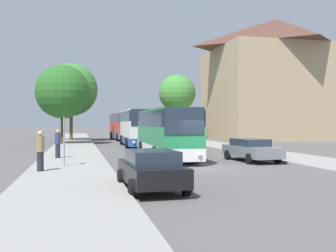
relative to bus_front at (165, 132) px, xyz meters
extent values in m
plane|color=#565454|center=(0.96, -5.67, -1.73)|extent=(300.00, 300.00, 0.00)
cube|color=gray|center=(-6.04, -5.67, -1.65)|extent=(4.00, 120.00, 0.15)
cube|color=gray|center=(7.96, -5.67, -1.65)|extent=(4.00, 120.00, 0.15)
cube|color=tan|center=(21.49, 24.98, 4.54)|extent=(17.44, 14.57, 12.53)
pyramid|color=#513328|center=(21.49, 24.98, 12.99)|extent=(17.44, 14.57, 4.37)
cube|color=silver|center=(0.00, 0.02, -1.10)|extent=(2.73, 10.74, 0.70)
cube|color=#23844C|center=(0.00, 0.02, -0.16)|extent=(2.73, 10.74, 1.18)
cube|color=#232D3D|center=(0.00, 0.02, 0.90)|extent=(2.74, 10.53, 0.95)
cube|color=#23844C|center=(0.00, 0.02, 1.44)|extent=(2.67, 10.52, 0.12)
cube|color=#232D3D|center=(-0.16, -5.35, 0.75)|extent=(2.17, 0.13, 1.45)
sphere|color=#F4EAC1|center=(-1.00, -5.34, -1.07)|extent=(0.24, 0.24, 0.24)
sphere|color=#F4EAC1|center=(0.68, -5.39, -1.07)|extent=(0.24, 0.24, 0.24)
cylinder|color=black|center=(-1.30, -3.15, -1.23)|extent=(0.33, 1.01, 1.00)
cylinder|color=black|center=(1.11, -3.22, -1.23)|extent=(0.33, 1.01, 1.00)
cylinder|color=black|center=(-1.10, 3.25, -1.23)|extent=(0.33, 1.01, 1.00)
cylinder|color=black|center=(1.30, 3.18, -1.23)|extent=(0.33, 1.01, 1.00)
cube|color=#2D519E|center=(-0.02, 12.98, -1.10)|extent=(2.74, 10.34, 0.70)
cube|color=silver|center=(-0.02, 12.98, 0.00)|extent=(2.74, 10.34, 1.51)
cube|color=#232D3D|center=(-0.02, 12.98, 1.23)|extent=(2.76, 10.14, 0.95)
cube|color=silver|center=(-0.02, 12.98, 1.77)|extent=(2.69, 10.13, 0.12)
cube|color=#232D3D|center=(-0.16, 7.81, 1.08)|extent=(2.21, 0.12, 1.45)
sphere|color=#F4EAC1|center=(-1.02, 7.82, -1.07)|extent=(0.24, 0.24, 0.24)
sphere|color=#F4EAC1|center=(0.70, 7.77, -1.07)|extent=(0.24, 0.24, 0.24)
cylinder|color=black|center=(-1.33, 9.93, -1.23)|extent=(0.33, 1.01, 1.00)
cylinder|color=black|center=(1.12, 9.86, -1.23)|extent=(0.33, 1.01, 1.00)
cylinder|color=black|center=(-1.16, 16.09, -1.23)|extent=(0.33, 1.01, 1.00)
cylinder|color=black|center=(1.29, 16.03, -1.23)|extent=(0.33, 1.01, 1.00)
cube|color=gray|center=(0.26, 27.15, -1.10)|extent=(2.74, 11.64, 0.70)
cube|color=red|center=(0.26, 27.15, -0.01)|extent=(2.74, 11.64, 1.48)
cube|color=#232D3D|center=(0.26, 27.15, 1.20)|extent=(2.76, 11.41, 0.95)
cube|color=red|center=(0.26, 27.15, 1.74)|extent=(2.69, 11.41, 0.12)
cube|color=#232D3D|center=(0.42, 21.33, 1.05)|extent=(2.18, 0.12, 1.45)
sphere|color=#F4EAC1|center=(-0.43, 21.29, -1.07)|extent=(0.24, 0.24, 0.24)
sphere|color=#F4EAC1|center=(1.27, 21.33, -1.07)|extent=(0.24, 0.24, 0.24)
cylinder|color=black|center=(-0.86, 23.64, -1.23)|extent=(0.33, 1.01, 1.00)
cylinder|color=black|center=(1.56, 23.71, -1.23)|extent=(0.33, 1.01, 1.00)
cylinder|color=black|center=(-1.05, 30.59, -1.23)|extent=(0.33, 1.01, 1.00)
cylinder|color=black|center=(1.37, 30.65, -1.23)|extent=(0.33, 1.01, 1.00)
cube|color=black|center=(-3.16, -11.81, -1.09)|extent=(1.94, 4.20, 0.64)
cube|color=#232D3D|center=(-3.15, -11.98, -0.54)|extent=(1.65, 2.21, 0.48)
cylinder|color=black|center=(-4.10, -10.56, -1.42)|extent=(0.22, 0.63, 0.62)
cylinder|color=black|center=(-2.31, -10.50, -1.42)|extent=(0.22, 0.63, 0.62)
cylinder|color=black|center=(-4.01, -13.13, -1.42)|extent=(0.22, 0.63, 0.62)
cylinder|color=black|center=(-2.22, -13.06, -1.42)|extent=(0.22, 0.63, 0.62)
cube|color=slate|center=(4.68, -3.20, -1.10)|extent=(2.11, 4.75, 0.63)
cube|color=#232D3D|center=(4.67, -3.02, -0.57)|extent=(1.76, 2.51, 0.44)
cylinder|color=black|center=(5.69, -4.59, -1.42)|extent=(0.24, 0.63, 0.62)
cylinder|color=black|center=(3.85, -4.70, -1.42)|extent=(0.24, 0.63, 0.62)
cylinder|color=black|center=(5.52, -1.71, -1.42)|extent=(0.24, 0.63, 0.62)
cylinder|color=black|center=(3.68, -1.82, -1.42)|extent=(0.24, 0.63, 0.62)
cube|color=#B7B7BC|center=(4.66, 18.49, -1.13)|extent=(1.79, 4.44, 0.58)
cube|color=#232D3D|center=(4.67, 18.66, -0.59)|extent=(1.55, 2.32, 0.50)
cylinder|color=black|center=(5.51, 17.11, -1.42)|extent=(0.21, 0.62, 0.62)
cylinder|color=black|center=(3.78, 17.13, -1.42)|extent=(0.21, 0.62, 0.62)
cylinder|color=black|center=(5.55, 19.84, -1.42)|extent=(0.21, 0.62, 0.62)
cylinder|color=black|center=(3.82, 19.87, -1.42)|extent=(0.21, 0.62, 0.62)
cylinder|color=gray|center=(-6.37, -4.73, -0.31)|extent=(0.08, 0.08, 2.52)
cube|color=yellow|center=(-6.37, -4.73, 0.60)|extent=(0.03, 0.45, 0.60)
cylinder|color=#23232D|center=(-7.37, -6.54, -1.13)|extent=(0.30, 0.30, 0.89)
cylinder|color=olive|center=(-7.37, -6.54, -0.32)|extent=(0.36, 0.36, 0.74)
sphere|color=tan|center=(-7.37, -6.54, 0.17)|extent=(0.24, 0.24, 0.24)
cylinder|color=#23232D|center=(-6.92, 0.13, -1.15)|extent=(0.30, 0.30, 0.85)
cylinder|color=navy|center=(-6.92, 0.13, -0.37)|extent=(0.36, 0.36, 0.71)
sphere|color=tan|center=(-6.92, 0.13, 0.10)|extent=(0.23, 0.23, 0.23)
cylinder|color=#513D23|center=(-6.50, 25.24, 0.35)|extent=(0.40, 0.40, 3.85)
sphere|color=#387F33|center=(-6.50, 25.24, 4.75)|extent=(6.61, 6.61, 6.61)
cylinder|color=#47331E|center=(-7.23, 17.25, 0.08)|extent=(0.40, 0.40, 3.32)
sphere|color=#286023|center=(-7.23, 17.25, 3.86)|extent=(5.66, 5.66, 5.66)
cylinder|color=brown|center=(7.39, 25.87, 0.58)|extent=(0.40, 0.40, 4.30)
sphere|color=#428938|center=(7.39, 25.87, 4.59)|extent=(4.98, 4.98, 4.98)
camera|label=1|loc=(-5.68, -25.46, 0.70)|focal=42.00mm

